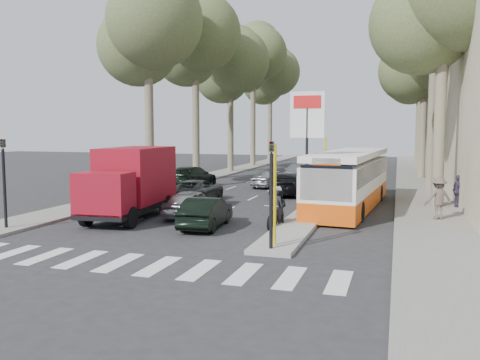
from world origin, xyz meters
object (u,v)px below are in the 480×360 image
object	(u,v)px
red_truck	(131,181)
city_bus	(350,178)
dark_hatchback	(206,212)
motorcycle	(277,208)
silver_hatchback	(191,203)

from	to	relation	value
red_truck	city_bus	bearing A→B (deg)	28.57
city_bus	dark_hatchback	bearing A→B (deg)	-122.03
city_bus	motorcycle	xyz separation A→B (m)	(-2.38, -5.72, -0.76)
silver_hatchback	red_truck	world-z (taller)	red_truck
city_bus	motorcycle	bearing A→B (deg)	-107.86
city_bus	silver_hatchback	bearing A→B (deg)	-140.06
red_truck	silver_hatchback	bearing A→B (deg)	20.38
silver_hatchback	motorcycle	xyz separation A→B (m)	(4.26, -1.03, 0.14)
red_truck	city_bus	size ratio (longest dim) A/B	0.54
dark_hatchback	city_bus	size ratio (longest dim) A/B	0.34
dark_hatchback	city_bus	distance (m)	8.54
silver_hatchback	red_truck	xyz separation A→B (m)	(-2.41, -1.09, 1.03)
silver_hatchback	city_bus	world-z (taller)	city_bus
silver_hatchback	motorcycle	size ratio (longest dim) A/B	1.86
red_truck	city_bus	world-z (taller)	red_truck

